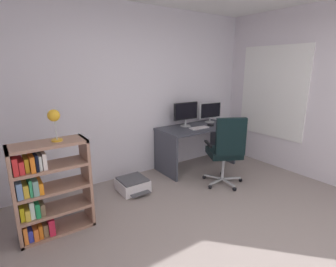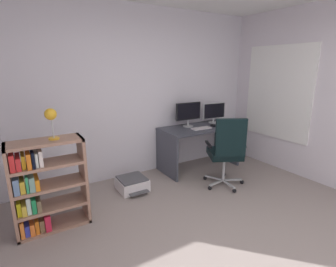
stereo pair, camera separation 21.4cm
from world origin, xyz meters
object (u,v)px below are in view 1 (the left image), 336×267
office_chair (226,148)px  monitor_secondary (210,111)px  monitor_main (186,112)px  desk (197,138)px  keyboard (199,128)px  computer_mouse (211,125)px  bookshelf (45,191)px  desk_lamp (54,118)px  printer (133,185)px

office_chair → monitor_secondary: bearing=59.1°
monitor_main → monitor_secondary: size_ratio=1.01×
desk → monitor_main: bearing=138.6°
monitor_main → keyboard: size_ratio=1.43×
keyboard → computer_mouse: bearing=7.2°
computer_mouse → bookshelf: 2.86m
monitor_secondary → monitor_main: bearing=-180.0°
office_chair → keyboard: bearing=83.0°
keyboard → computer_mouse: computer_mouse is taller
bookshelf → desk_lamp: (0.17, 0.00, 0.77)m
monitor_main → computer_mouse: (0.37, -0.24, -0.23)m
monitor_secondary → printer: (-1.81, -0.32, -0.87)m
bookshelf → printer: 1.32m
monitor_main → bookshelf: 2.58m
keyboard → desk_lamp: 2.44m
office_chair → desk_lamp: desk_lamp is taller
monitor_secondary → printer: 2.03m
monitor_secondary → computer_mouse: size_ratio=4.79×
monitor_main → desk_lamp: bearing=-163.2°
monitor_main → bookshelf: bearing=-164.3°
computer_mouse → keyboard: bearing=-175.0°
office_chair → monitor_main: bearing=89.8°
office_chair → bookshelf: size_ratio=1.07×
computer_mouse → office_chair: office_chair is taller
monitor_secondary → keyboard: size_ratio=1.41×
monitor_main → monitor_secondary: (0.58, 0.00, -0.04)m
monitor_main → computer_mouse: bearing=-32.7°
monitor_main → keyboard: bearing=-72.3°
monitor_main → office_chair: bearing=-90.2°
desk → keyboard: size_ratio=4.05×
bookshelf → desk_lamp: 0.79m
monitor_main → monitor_secondary: bearing=0.0°
monitor_secondary → bookshelf: bearing=-167.2°
printer → bookshelf: bearing=-163.1°
computer_mouse → desk_lamp: (-2.64, -0.44, 0.50)m
monitor_main → desk_lamp: (-2.26, -0.68, 0.26)m
desk → bookshelf: 2.64m
desk_lamp → printer: desk_lamp is taller
computer_mouse → bookshelf: bearing=-170.6°
desk → computer_mouse: bearing=-25.6°
monitor_secondary → bookshelf: monitor_secondary is taller
monitor_secondary → desk_lamp: (-2.84, -0.68, 0.30)m
monitor_main → bookshelf: (-2.43, -0.68, -0.51)m
office_chair → printer: 1.48m
monitor_main → monitor_secondary: monitor_main is taller
monitor_secondary → computer_mouse: 0.37m
printer → office_chair: bearing=-28.2°
monitor_secondary → desk_lamp: size_ratio=1.44×
monitor_main → bookshelf: size_ratio=0.48×
computer_mouse → bookshelf: bookshelf is taller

